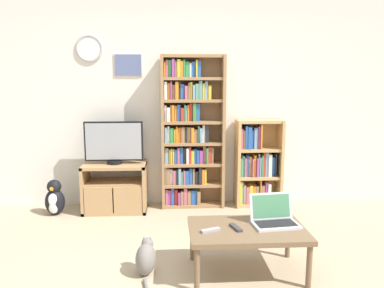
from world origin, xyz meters
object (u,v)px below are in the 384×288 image
(bookshelf_tall, at_px, (189,134))
(coffee_table, at_px, (247,233))
(laptop, at_px, (274,217))
(cat, at_px, (146,258))
(penguin_figurine, at_px, (55,199))
(television, at_px, (114,143))
(tv_stand, at_px, (115,187))
(remote_far_from_laptop, at_px, (236,227))
(bookshelf_short, at_px, (256,165))
(remote_near_laptop, at_px, (210,230))

(bookshelf_tall, bearing_deg, coffee_table, -77.68)
(laptop, xyz_separation_m, cat, (-1.06, -0.04, -0.31))
(laptop, bearing_deg, coffee_table, -169.12)
(coffee_table, xyz_separation_m, penguin_figurine, (-1.99, 1.50, -0.15))
(television, relative_size, bookshelf_tall, 0.37)
(tv_stand, distance_m, remote_far_from_laptop, 2.01)
(tv_stand, xyz_separation_m, bookshelf_short, (1.76, 0.12, 0.22))
(television, bearing_deg, coffee_table, -51.47)
(laptop, distance_m, penguin_figurine, 2.65)
(bookshelf_tall, xyz_separation_m, remote_far_from_laptop, (0.28, -1.75, -0.53))
(remote_near_laptop, bearing_deg, bookshelf_short, -45.38)
(bookshelf_short, height_order, cat, bookshelf_short)
(tv_stand, relative_size, remote_near_laptop, 4.57)
(laptop, height_order, penguin_figurine, laptop)
(coffee_table, xyz_separation_m, remote_near_laptop, (-0.30, -0.06, 0.05))
(television, height_order, bookshelf_short, television)
(bookshelf_tall, xyz_separation_m, coffee_table, (0.38, -1.74, -0.58))
(television, height_order, penguin_figurine, television)
(bookshelf_tall, bearing_deg, tv_stand, -171.50)
(coffee_table, height_order, remote_far_from_laptop, remote_far_from_laptop)
(remote_near_laptop, relative_size, remote_far_from_laptop, 0.99)
(tv_stand, relative_size, bookshelf_tall, 0.40)
(tv_stand, bearing_deg, remote_near_laptop, -59.36)
(television, distance_m, cat, 1.80)
(television, xyz_separation_m, bookshelf_tall, (0.91, 0.12, 0.08))
(remote_far_from_laptop, relative_size, penguin_figurine, 0.39)
(television, height_order, coffee_table, television)
(coffee_table, bearing_deg, remote_far_from_laptop, -171.97)
(television, distance_m, coffee_table, 2.13)
(tv_stand, bearing_deg, coffee_table, -51.21)
(tv_stand, height_order, penguin_figurine, tv_stand)
(bookshelf_tall, distance_m, laptop, 1.84)
(television, height_order, remote_far_from_laptop, television)
(coffee_table, bearing_deg, cat, 177.78)
(tv_stand, height_order, coffee_table, tv_stand)
(television, distance_m, remote_far_from_laptop, 2.07)
(bookshelf_short, distance_m, laptop, 1.67)
(television, relative_size, coffee_table, 0.74)
(penguin_figurine, bearing_deg, remote_far_from_laptop, -38.58)
(remote_near_laptop, xyz_separation_m, remote_far_from_laptop, (0.21, 0.04, 0.00))
(laptop, bearing_deg, remote_far_from_laptop, -171.66)
(tv_stand, bearing_deg, laptop, -45.05)
(bookshelf_tall, bearing_deg, cat, -104.54)
(bookshelf_short, bearing_deg, cat, -127.33)
(coffee_table, relative_size, laptop, 2.36)
(remote_far_from_laptop, distance_m, penguin_figurine, 2.43)
(coffee_table, relative_size, remote_near_laptop, 5.69)
(remote_near_laptop, distance_m, remote_far_from_laptop, 0.21)
(cat, bearing_deg, tv_stand, 117.15)
(tv_stand, xyz_separation_m, television, (-0.00, 0.02, 0.55))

